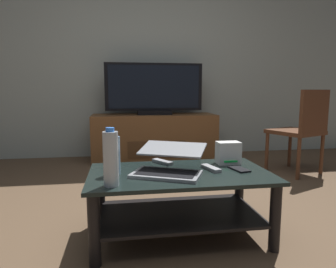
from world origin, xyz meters
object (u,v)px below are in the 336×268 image
(dining_chair, at_px, (302,127))
(water_bottle_near, at_px, (111,158))
(media_cabinet, at_px, (154,137))
(router_box, at_px, (228,153))
(soundbar_remote, at_px, (211,168))
(cell_phone, at_px, (239,169))
(coffee_table, at_px, (180,193))
(tv_remote, at_px, (162,162))
(water_bottle_far, at_px, (114,155))
(laptop, at_px, (169,164))
(television, at_px, (154,90))

(dining_chair, xyz_separation_m, water_bottle_near, (-1.86, -1.32, 0.04))
(media_cabinet, distance_m, router_box, 1.95)
(dining_chair, relative_size, water_bottle_near, 2.99)
(dining_chair, relative_size, soundbar_remote, 5.39)
(cell_phone, bearing_deg, router_box, 81.09)
(coffee_table, height_order, media_cabinet, media_cabinet)
(router_box, bearing_deg, tv_remote, 170.57)
(water_bottle_near, distance_m, water_bottle_far, 0.21)
(router_box, bearing_deg, laptop, -157.45)
(coffee_table, distance_m, cell_phone, 0.38)
(laptop, height_order, tv_remote, laptop)
(television, bearing_deg, coffee_table, -92.46)
(coffee_table, xyz_separation_m, laptop, (-0.07, -0.02, 0.18))
(dining_chair, bearing_deg, water_bottle_near, -144.72)
(media_cabinet, relative_size, cell_phone, 10.86)
(television, xyz_separation_m, tv_remote, (-0.16, -1.84, -0.46))
(coffee_table, xyz_separation_m, media_cabinet, (0.09, 2.08, 0.02))
(water_bottle_far, bearing_deg, soundbar_remote, 0.64)
(coffee_table, xyz_separation_m, cell_phone, (0.35, -0.01, 0.13))
(dining_chair, bearing_deg, soundbar_remote, -139.56)
(router_box, relative_size, tv_remote, 0.91)
(water_bottle_near, distance_m, tv_remote, 0.54)
(laptop, height_order, soundbar_remote, laptop)
(dining_chair, height_order, laptop, dining_chair)
(coffee_table, relative_size, router_box, 7.09)
(cell_phone, relative_size, tv_remote, 0.88)
(coffee_table, xyz_separation_m, television, (0.09, 2.06, 0.60))
(media_cabinet, xyz_separation_m, tv_remote, (-0.16, -1.86, 0.12))
(television, distance_m, tv_remote, 1.90)
(media_cabinet, xyz_separation_m, cell_phone, (0.27, -2.09, 0.11))
(water_bottle_near, bearing_deg, coffee_table, 27.60)
(router_box, bearing_deg, television, 97.67)
(media_cabinet, distance_m, cell_phone, 2.11)
(media_cabinet, height_order, television, television)
(tv_remote, distance_m, soundbar_remote, 0.33)
(router_box, xyz_separation_m, cell_phone, (0.01, -0.16, -0.07))
(television, bearing_deg, cell_phone, -82.67)
(tv_remote, bearing_deg, cell_phone, -62.20)
(router_box, xyz_separation_m, soundbar_remote, (-0.16, -0.13, -0.06))
(coffee_table, height_order, laptop, laptop)
(television, distance_m, water_bottle_far, 2.13)
(water_bottle_far, bearing_deg, cell_phone, -1.93)
(soundbar_remote, bearing_deg, router_box, 25.09)
(laptop, bearing_deg, cell_phone, 0.92)
(dining_chair, relative_size, laptop, 1.79)
(water_bottle_far, xyz_separation_m, soundbar_remote, (0.56, 0.01, -0.10))
(media_cabinet, xyz_separation_m, soundbar_remote, (0.10, -2.06, 0.12))
(dining_chair, relative_size, tv_remote, 5.39)
(media_cabinet, xyz_separation_m, dining_chair, (1.39, -0.96, 0.21))
(coffee_table, xyz_separation_m, water_bottle_far, (-0.37, 0.01, 0.23))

